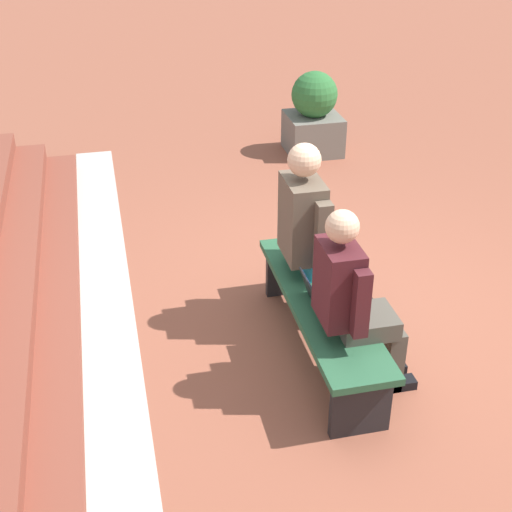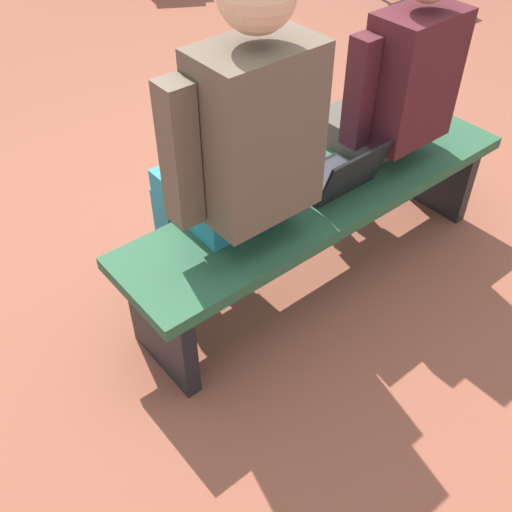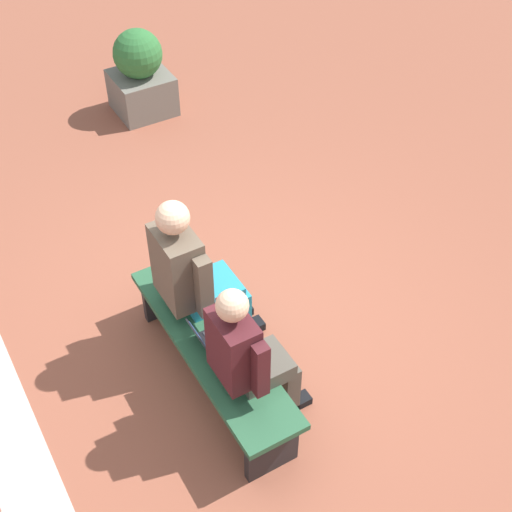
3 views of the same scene
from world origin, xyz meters
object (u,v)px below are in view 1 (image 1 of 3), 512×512
bench (321,311)px  person_student (353,298)px  person_adult (317,233)px  laptop (323,297)px  planter (314,116)px

bench → person_student: size_ratio=1.38×
person_student → person_adult: 0.78m
laptop → person_student: bearing=-167.2°
bench → planter: (3.66, -1.06, 0.08)m
person_adult → planter: bearing=-16.8°
person_adult → planter: (3.27, -0.99, -0.31)m
bench → person_student: (-0.39, -0.07, 0.35)m
person_student → bench: bearing=9.5°
person_adult → planter: person_adult is taller
laptop → planter: size_ratio=0.34×
person_student → planter: bearing=-13.8°
laptop → planter: (3.71, -1.07, -0.06)m
person_adult → laptop: 0.51m
person_student → laptop: bearing=12.8°
person_adult → laptop: size_ratio=4.44×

